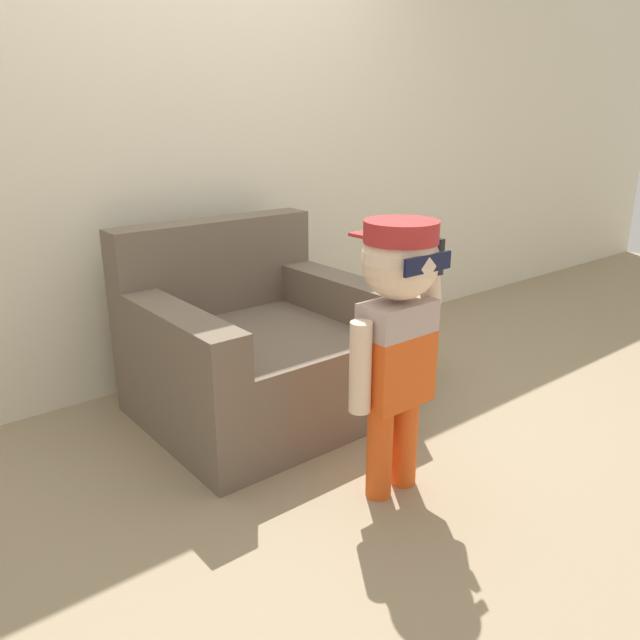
% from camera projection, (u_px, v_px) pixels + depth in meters
% --- Properties ---
extents(ground_plane, '(10.00, 10.00, 0.00)m').
position_uv_depth(ground_plane, '(279.00, 406.00, 3.13)').
color(ground_plane, '#998466').
extents(wall_back, '(10.00, 0.05, 2.60)m').
position_uv_depth(wall_back, '(197.00, 133.00, 3.23)').
color(wall_back, beige).
rests_on(wall_back, ground_plane).
extents(armchair, '(1.07, 0.98, 0.90)m').
position_uv_depth(armchair, '(256.00, 351.00, 3.00)').
color(armchair, '#6B5B4C').
rests_on(armchair, ground_plane).
extents(person_child, '(0.43, 0.32, 1.05)m').
position_uv_depth(person_child, '(397.00, 319.00, 2.23)').
color(person_child, '#E05119').
rests_on(person_child, ground_plane).
extents(side_table, '(0.34, 0.34, 0.47)m').
position_uv_depth(side_table, '(400.00, 331.00, 3.36)').
color(side_table, white).
rests_on(side_table, ground_plane).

